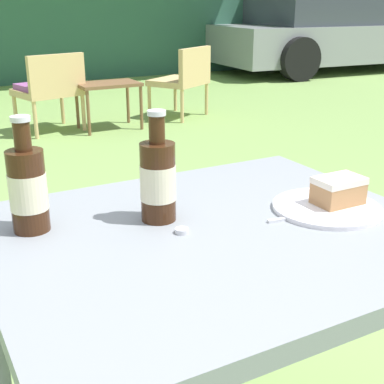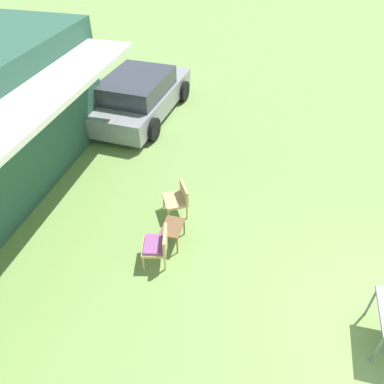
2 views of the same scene
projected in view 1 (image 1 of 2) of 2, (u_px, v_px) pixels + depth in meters
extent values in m
cube|color=gray|center=(330.00, 42.00, 9.35)|extent=(4.34, 2.11, 0.60)
cube|color=#383D47|center=(323.00, 8.00, 9.08)|extent=(2.43, 1.83, 0.53)
cylinder|color=black|center=(352.00, 44.00, 10.72)|extent=(0.67, 0.25, 0.66)
cylinder|color=black|center=(239.00, 49.00, 9.69)|extent=(0.67, 0.25, 0.66)
cylinder|color=black|center=(300.00, 59.00, 8.09)|extent=(0.67, 0.25, 0.66)
cylinder|color=tan|center=(62.00, 107.00, 5.34)|extent=(0.04, 0.04, 0.34)
cylinder|color=tan|center=(16.00, 113.00, 5.04)|extent=(0.04, 0.04, 0.34)
cylinder|color=tan|center=(84.00, 113.00, 5.06)|extent=(0.04, 0.04, 0.34)
cylinder|color=tan|center=(35.00, 120.00, 4.75)|extent=(0.04, 0.04, 0.34)
cube|color=tan|center=(48.00, 92.00, 4.98)|extent=(0.64, 0.57, 0.06)
cube|color=tan|center=(57.00, 73.00, 4.77)|extent=(0.54, 0.17, 0.33)
cube|color=#995193|center=(47.00, 86.00, 4.96)|extent=(0.57, 0.49, 0.05)
cylinder|color=tan|center=(175.00, 96.00, 5.96)|extent=(0.04, 0.04, 0.34)
cylinder|color=tan|center=(149.00, 102.00, 5.57)|extent=(0.04, 0.04, 0.34)
cylinder|color=tan|center=(207.00, 99.00, 5.77)|extent=(0.04, 0.04, 0.34)
cylinder|color=tan|center=(182.00, 106.00, 5.37)|extent=(0.04, 0.04, 0.34)
cube|color=tan|center=(178.00, 82.00, 5.60)|extent=(0.70, 0.67, 0.06)
cube|color=tan|center=(195.00, 64.00, 5.43)|extent=(0.50, 0.32, 0.33)
cube|color=brown|center=(108.00, 84.00, 5.04)|extent=(0.57, 0.39, 0.03)
cylinder|color=brown|center=(88.00, 113.00, 4.86)|extent=(0.03, 0.03, 0.41)
cylinder|color=brown|center=(141.00, 108.00, 5.09)|extent=(0.03, 0.03, 0.41)
cylinder|color=brown|center=(77.00, 107.00, 5.13)|extent=(0.03, 0.03, 0.41)
cylinder|color=brown|center=(128.00, 102.00, 5.37)|extent=(0.03, 0.03, 0.41)
cube|color=gray|center=(215.00, 238.00, 1.11)|extent=(0.91, 0.76, 0.04)
cylinder|color=gray|center=(270.00, 277.00, 1.70)|extent=(0.04, 0.04, 0.70)
cylinder|color=white|center=(327.00, 208.00, 1.20)|extent=(0.24, 0.24, 0.01)
cube|color=#AD7A4C|center=(338.00, 193.00, 1.21)|extent=(0.11, 0.07, 0.05)
cube|color=silver|center=(339.00, 181.00, 1.20)|extent=(0.11, 0.07, 0.01)
cylinder|color=#381E0F|center=(158.00, 182.00, 1.12)|extent=(0.07, 0.07, 0.17)
cylinder|color=#381E0F|center=(157.00, 129.00, 1.08)|extent=(0.03, 0.03, 0.06)
cylinder|color=silver|center=(156.00, 113.00, 1.07)|extent=(0.04, 0.04, 0.01)
cylinder|color=beige|center=(158.00, 182.00, 1.12)|extent=(0.08, 0.08, 0.08)
cylinder|color=#381E0F|center=(28.00, 191.00, 1.07)|extent=(0.07, 0.07, 0.17)
cylinder|color=#381E0F|center=(22.00, 136.00, 1.03)|extent=(0.03, 0.03, 0.06)
cylinder|color=silver|center=(20.00, 119.00, 1.02)|extent=(0.04, 0.04, 0.01)
cylinder|color=beige|center=(28.00, 191.00, 1.07)|extent=(0.08, 0.08, 0.08)
cube|color=silver|center=(304.00, 216.00, 1.16)|extent=(0.18, 0.04, 0.01)
cylinder|color=silver|center=(182.00, 231.00, 1.08)|extent=(0.03, 0.03, 0.01)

